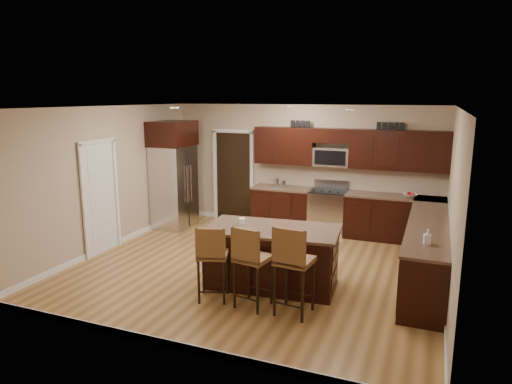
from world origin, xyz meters
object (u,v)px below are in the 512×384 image
at_px(refrigerator, 174,174).
at_px(stool_left, 212,255).
at_px(range, 328,211).
at_px(stool_mid, 250,258).
at_px(stool_right, 292,261).
at_px(island, 272,258).

bearing_deg(refrigerator, stool_left, -50.93).
distance_m(stool_left, refrigerator, 4.04).
height_order(range, stool_mid, stool_mid).
xyz_separation_m(stool_left, stool_mid, (0.58, -0.01, 0.03)).
bearing_deg(refrigerator, stool_right, -40.10).
bearing_deg(stool_mid, refrigerator, 144.63).
xyz_separation_m(range, island, (-0.18, -3.04, -0.04)).
bearing_deg(stool_left, stool_mid, -18.24).
bearing_deg(stool_right, stool_left, -174.98).
bearing_deg(stool_right, range, 101.46).
bearing_deg(refrigerator, island, -36.00).
xyz_separation_m(range, refrigerator, (-3.30, -0.77, 0.73)).
bearing_deg(stool_left, refrigerator, 111.37).
xyz_separation_m(stool_right, refrigerator, (-3.71, 3.12, 0.44)).
distance_m(range, stool_right, 3.93).
relative_size(range, stool_right, 0.90).
bearing_deg(island, refrigerator, 138.71).
xyz_separation_m(range, stool_left, (-0.78, -3.88, 0.22)).
distance_m(island, stool_left, 1.06).
bearing_deg(refrigerator, stool_mid, -45.06).
relative_size(island, stool_mid, 1.81).
relative_size(range, refrigerator, 0.47).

